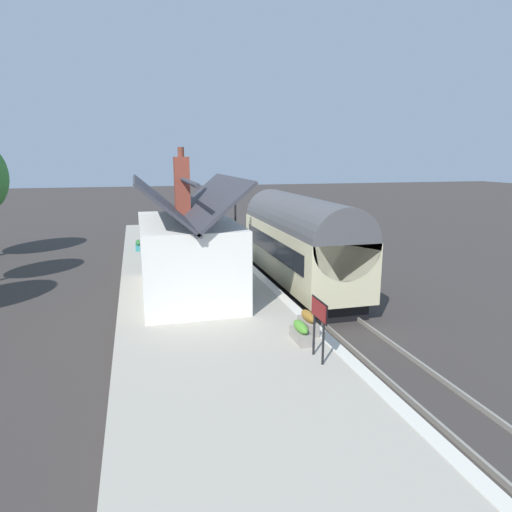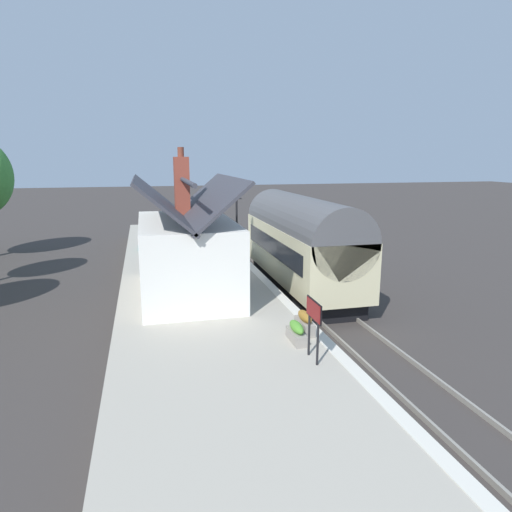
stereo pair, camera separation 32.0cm
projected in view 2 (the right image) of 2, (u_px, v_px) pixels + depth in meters
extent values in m
plane|color=#383330|center=(280.00, 290.00, 21.01)|extent=(160.00, 160.00, 0.00)
cube|color=#A39B8C|center=(193.00, 285.00, 19.97)|extent=(32.00, 5.99, 1.00)
cube|color=beige|center=(255.00, 270.00, 20.52)|extent=(32.00, 0.36, 0.02)
cube|color=gray|center=(313.00, 286.00, 21.37)|extent=(52.00, 0.08, 0.14)
cube|color=gray|center=(284.00, 288.00, 21.04)|extent=(52.00, 0.08, 0.14)
cube|color=black|center=(300.00, 283.00, 20.94)|extent=(8.85, 2.29, 0.70)
cube|color=beige|center=(301.00, 251.00, 20.62)|extent=(9.62, 2.70, 2.30)
cylinder|color=#515154|center=(301.00, 226.00, 20.37)|extent=(9.62, 2.65, 2.65)
cube|color=black|center=(272.00, 246.00, 20.24)|extent=(8.17, 0.03, 0.80)
cylinder|color=black|center=(282.00, 268.00, 23.67)|extent=(0.70, 2.16, 0.70)
cylinder|color=black|center=(324.00, 302.00, 18.20)|extent=(0.70, 2.16, 0.70)
cube|color=black|center=(272.00, 227.00, 25.11)|extent=(0.04, 2.16, 0.90)
cylinder|color=#F2EDCC|center=(272.00, 244.00, 25.34)|extent=(0.06, 0.24, 0.24)
cube|color=red|center=(271.00, 252.00, 25.48)|extent=(0.16, 2.56, 0.24)
cube|color=white|center=(187.00, 257.00, 16.90)|extent=(6.28, 3.36, 2.76)
cube|color=#38383F|center=(208.00, 200.00, 16.65)|extent=(6.78, 1.93, 1.67)
cube|color=#38383F|center=(161.00, 201.00, 16.26)|extent=(6.78, 1.93, 1.67)
cylinder|color=#38383F|center=(184.00, 180.00, 16.30)|extent=(6.78, 0.16, 0.16)
cube|color=brown|center=(182.00, 187.00, 17.50)|extent=(0.56, 0.56, 2.26)
cylinder|color=brown|center=(181.00, 152.00, 17.22)|extent=(0.24, 0.24, 0.36)
cube|color=slate|center=(236.00, 267.00, 16.71)|extent=(0.90, 0.06, 2.10)
cube|color=slate|center=(243.00, 258.00, 15.24)|extent=(0.80, 0.05, 1.10)
cube|color=slate|center=(228.00, 243.00, 17.90)|extent=(0.80, 0.05, 1.10)
cube|color=brown|center=(203.00, 247.00, 23.59)|extent=(1.41, 0.43, 0.06)
cube|color=brown|center=(206.00, 242.00, 23.59)|extent=(1.40, 0.14, 0.40)
cube|color=black|center=(205.00, 253.00, 23.11)|extent=(0.07, 0.36, 0.44)
cube|color=black|center=(201.00, 249.00, 24.17)|extent=(0.07, 0.36, 0.44)
cube|color=brown|center=(190.00, 232.00, 28.44)|extent=(1.41, 0.45, 0.06)
cube|color=brown|center=(193.00, 228.00, 28.43)|extent=(1.40, 0.16, 0.40)
cube|color=black|center=(191.00, 237.00, 27.95)|extent=(0.07, 0.36, 0.44)
cube|color=black|center=(190.00, 234.00, 29.03)|extent=(0.07, 0.36, 0.44)
cube|color=brown|center=(200.00, 236.00, 26.75)|extent=(1.42, 0.46, 0.06)
cube|color=brown|center=(203.00, 232.00, 26.74)|extent=(1.40, 0.16, 0.40)
cube|color=black|center=(201.00, 242.00, 26.26)|extent=(0.08, 0.36, 0.44)
cube|color=black|center=(200.00, 239.00, 27.34)|extent=(0.08, 0.36, 0.44)
cube|color=teal|center=(141.00, 247.00, 25.22)|extent=(1.01, 0.32, 0.30)
ellipsoid|color=#2D7233|center=(141.00, 242.00, 25.16)|extent=(0.91, 0.29, 0.29)
cube|color=gray|center=(296.00, 336.00, 12.59)|extent=(0.97, 0.32, 0.31)
ellipsoid|color=#4C8C2D|center=(297.00, 327.00, 12.53)|extent=(0.88, 0.29, 0.29)
cube|color=gray|center=(305.00, 326.00, 13.24)|extent=(0.97, 0.32, 0.38)
ellipsoid|color=olive|center=(305.00, 316.00, 13.18)|extent=(0.87, 0.29, 0.29)
cylinder|color=black|center=(237.00, 228.00, 22.30)|extent=(0.10, 0.10, 3.19)
cylinder|color=black|center=(237.00, 199.00, 21.99)|extent=(0.05, 0.50, 0.05)
cube|color=beige|center=(236.00, 193.00, 21.93)|extent=(0.24, 0.24, 0.32)
cone|color=black|center=(236.00, 188.00, 21.88)|extent=(0.32, 0.32, 0.14)
cylinder|color=black|center=(318.00, 344.00, 11.10)|extent=(0.06, 0.06, 1.10)
cylinder|color=black|center=(309.00, 335.00, 11.67)|extent=(0.06, 0.06, 1.10)
cube|color=maroon|center=(314.00, 310.00, 11.22)|extent=(0.90, 0.06, 0.44)
cube|color=black|center=(314.00, 310.00, 11.22)|extent=(0.96, 0.03, 0.50)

